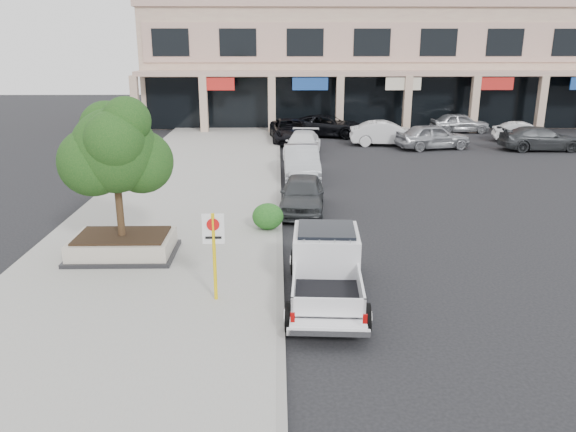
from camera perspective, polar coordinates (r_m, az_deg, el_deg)
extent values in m
plane|color=black|center=(16.20, 4.70, -6.34)|extent=(120.00, 120.00, 0.00)
cube|color=gray|center=(22.08, -11.21, 0.06)|extent=(8.00, 52.00, 0.15)
cube|color=gray|center=(21.73, -0.91, 0.12)|extent=(0.20, 52.00, 0.15)
cube|color=tan|center=(49.75, 10.39, 14.67)|extent=(40.00, 10.00, 9.00)
cube|color=tan|center=(49.79, 10.70, 20.13)|extent=(40.40, 10.40, 0.50)
cube|color=tan|center=(43.80, 11.94, 14.01)|extent=(40.00, 2.20, 0.35)
cube|color=tan|center=(43.32, -15.24, 10.83)|extent=(0.55, 0.55, 4.20)
cube|color=black|center=(44.99, 11.46, 11.17)|extent=(39.20, 0.08, 3.90)
cube|color=black|center=(18.13, -16.34, -3.67)|extent=(3.20, 2.20, 0.12)
cube|color=#AFA392|center=(18.03, -16.42, -2.75)|extent=(3.00, 2.00, 0.50)
cube|color=black|center=(17.94, -16.50, -1.91)|extent=(2.70, 1.70, 0.06)
cylinder|color=#321E13|center=(17.61, -16.81, 1.57)|extent=(0.22, 0.22, 2.20)
sphere|color=#0E3510|center=(17.29, -17.23, 6.36)|extent=(2.50, 2.50, 2.50)
sphere|color=#0E3510|center=(17.47, -14.64, 5.34)|extent=(1.90, 1.90, 1.90)
sphere|color=#0E3510|center=(17.76, -17.91, 8.53)|extent=(1.60, 1.60, 1.60)
cylinder|color=yellow|center=(14.24, -7.49, -4.17)|extent=(0.09, 0.09, 2.30)
cube|color=white|center=(13.99, -7.60, -1.30)|extent=(0.55, 0.03, 0.78)
cylinder|color=red|center=(13.92, -7.64, -0.87)|extent=(0.32, 0.02, 0.32)
ellipsoid|color=#134313|center=(19.71, -2.06, -0.04)|extent=(1.10, 0.99, 0.93)
imported|color=#323538|center=(22.25, 1.47, 2.25)|extent=(2.03, 4.34, 1.44)
imported|color=#ADB0B5|center=(27.91, 1.37, 5.48)|extent=(1.71, 4.82, 1.58)
imported|color=white|center=(33.66, 1.51, 7.33)|extent=(2.57, 5.02, 1.39)
imported|color=black|center=(38.48, 0.21, 8.68)|extent=(2.91, 5.66, 1.53)
imported|color=gray|center=(36.93, 14.51, 7.83)|extent=(4.95, 2.80, 1.59)
imported|color=silver|center=(37.67, 9.98, 8.27)|extent=(4.85, 1.95, 1.57)
imported|color=#2D2F32|center=(38.71, 24.26, 7.18)|extent=(5.04, 2.05, 1.46)
imported|color=black|center=(40.87, 4.03, 9.14)|extent=(5.97, 4.00, 1.52)
imported|color=#9A9CA1|center=(44.43, 17.03, 9.05)|extent=(4.42, 1.98, 1.48)
imported|color=silver|center=(41.62, 22.85, 7.85)|extent=(4.21, 2.17, 1.32)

